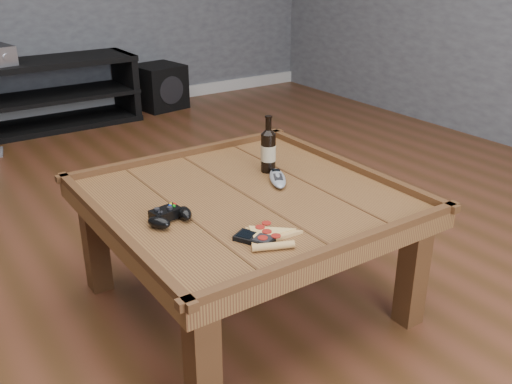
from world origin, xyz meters
TOP-DOWN VIEW (x-y plane):
  - ground at (0.00, 0.00)m, footprint 6.00×6.00m
  - baseboard at (0.00, 2.99)m, footprint 5.00×0.02m
  - coffee_table at (0.00, 0.00)m, footprint 1.03×1.03m
  - media_console at (0.00, 2.75)m, footprint 1.40×0.45m
  - beer_bottle at (0.20, 0.14)m, footprint 0.06×0.06m
  - game_controller at (-0.32, -0.04)m, footprint 0.16×0.12m
  - pizza_slice at (-0.12, -0.31)m, footprint 0.21×0.26m
  - smartphone at (-0.16, -0.30)m, footprint 0.11×0.13m
  - remote_control at (0.16, 0.04)m, footprint 0.14×0.19m
  - subwoofer at (0.98, 2.80)m, footprint 0.41×0.41m

SIDE VIEW (x-z plane):
  - ground at x=0.00m, z-range 0.00..0.00m
  - baseboard at x=0.00m, z-range 0.00..0.10m
  - subwoofer at x=0.98m, z-range 0.00..0.36m
  - media_console at x=0.00m, z-range 0.00..0.50m
  - coffee_table at x=0.00m, z-range 0.15..0.63m
  - smartphone at x=-0.16m, z-range 0.45..0.47m
  - pizza_slice at x=-0.12m, z-range 0.45..0.47m
  - remote_control at x=0.16m, z-range 0.45..0.48m
  - game_controller at x=-0.32m, z-range 0.45..0.49m
  - beer_bottle at x=0.20m, z-range 0.43..0.65m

